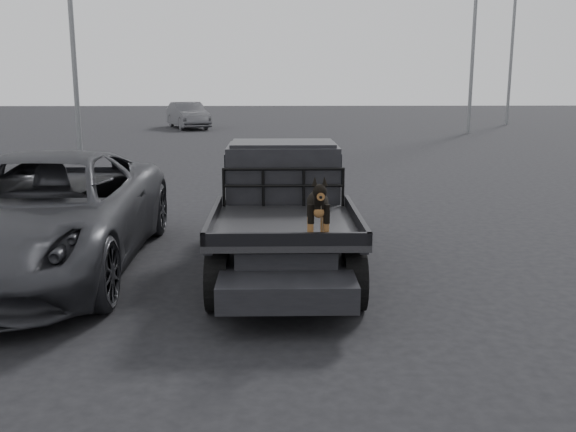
{
  "coord_description": "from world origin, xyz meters",
  "views": [
    {
      "loc": [
        0.21,
        -7.53,
        2.77
      ],
      "look_at": [
        0.36,
        -0.55,
        1.27
      ],
      "focal_mm": 40.0,
      "sensor_mm": 36.0,
      "label": 1
    }
  ],
  "objects_px": {
    "distant_car_a": "(188,115)",
    "flatbed_ute": "(284,239)",
    "parked_suv": "(42,214)",
    "dog": "(318,208)"
  },
  "relations": [
    {
      "from": "flatbed_ute",
      "to": "distant_car_a",
      "type": "distance_m",
      "value": 28.08
    },
    {
      "from": "distant_car_a",
      "to": "flatbed_ute",
      "type": "bearing_deg",
      "value": -100.98
    },
    {
      "from": "dog",
      "to": "distant_car_a",
      "type": "distance_m",
      "value": 29.94
    },
    {
      "from": "dog",
      "to": "parked_suv",
      "type": "bearing_deg",
      "value": 154.73
    },
    {
      "from": "dog",
      "to": "parked_suv",
      "type": "distance_m",
      "value": 4.31
    },
    {
      "from": "flatbed_ute",
      "to": "dog",
      "type": "xyz_separation_m",
      "value": [
        0.37,
        -1.82,
        0.83
      ]
    },
    {
      "from": "parked_suv",
      "to": "distant_car_a",
      "type": "distance_m",
      "value": 27.65
    },
    {
      "from": "flatbed_ute",
      "to": "parked_suv",
      "type": "distance_m",
      "value": 3.53
    },
    {
      "from": "flatbed_ute",
      "to": "parked_suv",
      "type": "bearing_deg",
      "value": 179.77
    },
    {
      "from": "flatbed_ute",
      "to": "distant_car_a",
      "type": "bearing_deg",
      "value": 100.29
    }
  ]
}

